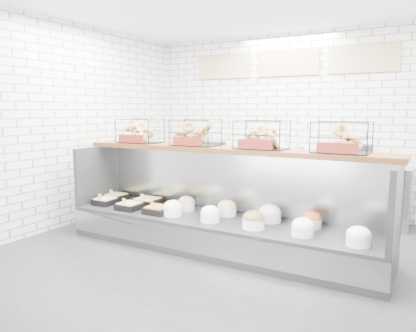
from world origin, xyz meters
The scene contains 5 objects.
ground centered at (0.00, 0.00, 0.00)m, with size 5.50×5.50×0.00m, color black.
room_shell centered at (0.00, 0.60, 2.06)m, with size 5.02×5.51×3.01m.
display_case centered at (0.00, 0.34, 0.33)m, with size 4.00×0.90×1.20m.
bagel_shelf centered at (0.00, 0.52, 1.38)m, with size 4.10×0.50×0.40m.
prep_counter centered at (0.00, 2.43, 0.47)m, with size 4.00×0.60×1.20m.
Camera 1 is at (2.30, -3.96, 1.72)m, focal length 35.00 mm.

